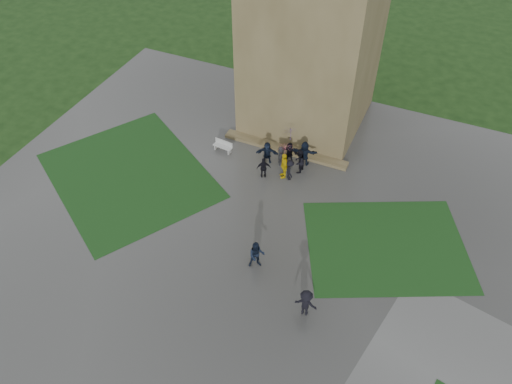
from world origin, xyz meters
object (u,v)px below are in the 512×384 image
at_px(tower, 316,0).
at_px(bench, 223,146).
at_px(pedestrian_mid, 257,255).
at_px(pedestrian_near, 306,303).

distance_m(tower, bench, 11.27).
height_order(tower, bench, tower).
relative_size(pedestrian_mid, pedestrian_near, 1.03).
distance_m(tower, pedestrian_mid, 16.59).
distance_m(tower, pedestrian_near, 18.91).
xyz_separation_m(bench, pedestrian_near, (9.67, -9.95, 0.48)).
distance_m(bench, pedestrian_mid, 10.26).
bearing_deg(tower, bench, -122.71).
distance_m(pedestrian_mid, pedestrian_near, 3.91).
bearing_deg(pedestrian_mid, bench, 98.69).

